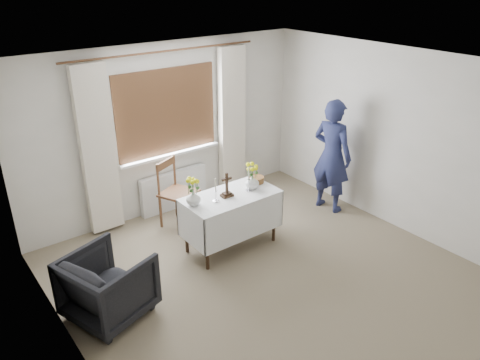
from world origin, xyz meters
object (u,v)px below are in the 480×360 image
at_px(altar_table, 231,221).
at_px(wooden_cross, 227,185).
at_px(flower_vase_right, 252,182).
at_px(person, 332,156).
at_px(armchair, 108,286).
at_px(flower_vase_left, 193,198).
at_px(wooden_chair, 179,194).

height_order(altar_table, wooden_cross, wooden_cross).
height_order(altar_table, flower_vase_right, flower_vase_right).
height_order(person, wooden_cross, person).
relative_size(person, wooden_cross, 5.36).
xyz_separation_m(armchair, flower_vase_left, (1.30, 0.35, 0.49)).
bearing_deg(wooden_chair, armchair, -167.35).
height_order(altar_table, wooden_chair, wooden_chair).
xyz_separation_m(wooden_chair, armchair, (-1.58, -1.21, -0.12)).
height_order(wooden_chair, wooden_cross, wooden_cross).
xyz_separation_m(person, flower_vase_right, (-1.50, 0.01, -0.00)).
bearing_deg(armchair, wooden_chair, -70.83).
bearing_deg(flower_vase_right, person, -0.55).
relative_size(wooden_chair, person, 0.57).
distance_m(altar_table, flower_vase_left, 0.71).
bearing_deg(person, flower_vase_right, 79.71).
distance_m(wooden_cross, flower_vase_right, 0.40).
bearing_deg(wooden_chair, flower_vase_left, -132.82).
height_order(wooden_chair, flower_vase_left, wooden_chair).
xyz_separation_m(armchair, person, (3.66, 0.26, 0.49)).
bearing_deg(person, wooden_cross, 79.43).
relative_size(altar_table, person, 0.72).
distance_m(altar_table, flower_vase_right, 0.58).
relative_size(altar_table, flower_vase_right, 6.60).
xyz_separation_m(armchair, flower_vase_right, (2.16, 0.28, 0.49)).
distance_m(altar_table, wooden_cross, 0.54).
relative_size(person, flower_vase_right, 9.16).
bearing_deg(wooden_chair, flower_vase_right, -82.87).
height_order(wooden_cross, flower_vase_left, wooden_cross).
xyz_separation_m(wooden_chair, person, (2.08, -0.94, 0.37)).
xyz_separation_m(flower_vase_left, flower_vase_right, (0.86, -0.07, -0.00)).
xyz_separation_m(altar_table, armchair, (-1.82, -0.29, -0.01)).
xyz_separation_m(altar_table, person, (1.84, -0.03, 0.48)).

